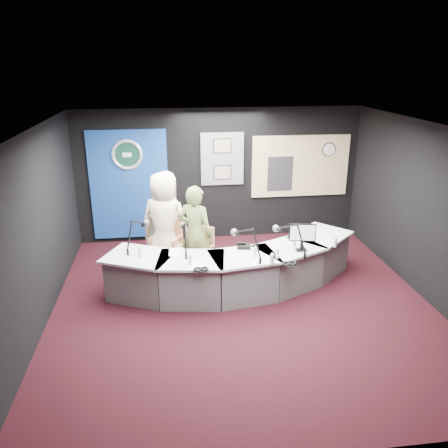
{
  "coord_description": "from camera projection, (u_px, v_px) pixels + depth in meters",
  "views": [
    {
      "loc": [
        -1.13,
        -6.25,
        3.71
      ],
      "look_at": [
        -0.2,
        0.8,
        1.1
      ],
      "focal_mm": 36.0,
      "sensor_mm": 36.0,
      "label": 1
    }
  ],
  "objects": [
    {
      "name": "framed_photo_upper",
      "position": [
        222.0,
        146.0,
        9.27
      ],
      "size": [
        0.34,
        0.02,
        0.27
      ],
      "primitive_type": "cube",
      "color": "#81715E",
      "rests_on": "pinboard"
    },
    {
      "name": "ground",
      "position": [
        243.0,
        304.0,
        7.23
      ],
      "size": [
        6.0,
        6.0,
        0.0
      ],
      "primitive_type": "plane",
      "color": "black",
      "rests_on": "ground"
    },
    {
      "name": "armchair_right",
      "position": [
        196.0,
        255.0,
        7.9
      ],
      "size": [
        0.76,
        0.76,
        0.96
      ],
      "primitive_type": null,
      "rotation": [
        0.0,
        0.0,
        -0.67
      ],
      "color": "tan",
      "rests_on": "ground"
    },
    {
      "name": "headphones_near",
      "position": [
        289.0,
        263.0,
        6.88
      ],
      "size": [
        0.22,
        0.22,
        0.04
      ],
      "primitive_type": "torus",
      "color": "black",
      "rests_on": "broadcast_desk"
    },
    {
      "name": "wall_back",
      "position": [
        220.0,
        175.0,
        9.54
      ],
      "size": [
        6.0,
        0.02,
        2.8
      ],
      "primitive_type": "cube",
      "color": "black",
      "rests_on": "ground"
    },
    {
      "name": "boom_mic_a",
      "position": [
        137.0,
        231.0,
        7.39
      ],
      "size": [
        0.41,
        0.67,
        0.6
      ],
      "primitive_type": null,
      "color": "black",
      "rests_on": "broadcast_desk"
    },
    {
      "name": "equipment_rack",
      "position": [
        280.0,
        174.0,
        9.64
      ],
      "size": [
        0.55,
        0.02,
        0.75
      ],
      "primitive_type": "cube",
      "color": "black",
      "rests_on": "booth_window_frame"
    },
    {
      "name": "armchair_left",
      "position": [
        166.0,
        243.0,
        8.3
      ],
      "size": [
        0.78,
        0.78,
        1.03
      ],
      "primitive_type": null,
      "rotation": [
        0.0,
        0.0,
        -0.46
      ],
      "color": "tan",
      "rests_on": "ground"
    },
    {
      "name": "paper_stack",
      "position": [
        176.0,
        252.0,
        7.34
      ],
      "size": [
        0.25,
        0.34,
        0.0
      ],
      "primitive_type": "cube",
      "rotation": [
        0.0,
        0.0,
        -0.04
      ],
      "color": "white",
      "rests_on": "broadcast_desk"
    },
    {
      "name": "draped_jacket",
      "position": [
        159.0,
        234.0,
        8.46
      ],
      "size": [
        0.49,
        0.31,
        0.7
      ],
      "primitive_type": "cube",
      "rotation": [
        0.0,
        0.0,
        -0.46
      ],
      "color": "slate",
      "rests_on": "armchair_left"
    },
    {
      "name": "agency_seal",
      "position": [
        127.0,
        155.0,
        9.07
      ],
      "size": [
        0.63,
        0.07,
        0.63
      ],
      "primitive_type": "torus",
      "rotation": [
        1.57,
        0.0,
        0.0
      ],
      "color": "silver",
      "rests_on": "backdrop_panel"
    },
    {
      "name": "wall_clock",
      "position": [
        329.0,
        149.0,
        9.6
      ],
      "size": [
        0.28,
        0.01,
        0.28
      ],
      "primitive_type": "cylinder",
      "rotation": [
        1.57,
        0.0,
        0.0
      ],
      "color": "white",
      "rests_on": "booth_window_frame"
    },
    {
      "name": "desk_phone",
      "position": [
        244.0,
        246.0,
        7.49
      ],
      "size": [
        0.25,
        0.21,
        0.05
      ],
      "primitive_type": "cube",
      "rotation": [
        0.0,
        0.0,
        -0.17
      ],
      "color": "black",
      "rests_on": "broadcast_desk"
    },
    {
      "name": "notepad",
      "position": [
        197.0,
        266.0,
        6.83
      ],
      "size": [
        0.27,
        0.32,
        0.0
      ],
      "primitive_type": "cube",
      "rotation": [
        0.0,
        0.0,
        -0.35
      ],
      "color": "white",
      "rests_on": "broadcast_desk"
    },
    {
      "name": "boom_mic_c",
      "position": [
        247.0,
        240.0,
        7.03
      ],
      "size": [
        0.45,
        0.65,
        0.6
      ],
      "primitive_type": null,
      "color": "black",
      "rests_on": "broadcast_desk"
    },
    {
      "name": "computer_monitor",
      "position": [
        302.0,
        232.0,
        7.29
      ],
      "size": [
        0.45,
        0.12,
        0.31
      ],
      "primitive_type": "cube",
      "rotation": [
        0.0,
        0.0,
        -0.21
      ],
      "color": "black",
      "rests_on": "broadcast_desk"
    },
    {
      "name": "boom_mic_b",
      "position": [
        184.0,
        234.0,
        7.26
      ],
      "size": [
        0.16,
        0.74,
        0.6
      ],
      "primitive_type": null,
      "color": "black",
      "rests_on": "broadcast_desk"
    },
    {
      "name": "broadcast_desk",
      "position": [
        235.0,
        269.0,
        7.61
      ],
      "size": [
        4.5,
        1.9,
        0.75
      ],
      "primitive_type": null,
      "color": "silver",
      "rests_on": "ground"
    },
    {
      "name": "seal_center",
      "position": [
        127.0,
        155.0,
        9.07
      ],
      "size": [
        0.48,
        0.01,
        0.48
      ],
      "primitive_type": "cylinder",
      "rotation": [
        1.57,
        0.0,
        0.0
      ],
      "color": "#0E3424",
      "rests_on": "backdrop_panel"
    },
    {
      "name": "pinboard",
      "position": [
        222.0,
        159.0,
        9.4
      ],
      "size": [
        0.9,
        0.04,
        1.1
      ],
      "primitive_type": "cube",
      "color": "slate",
      "rests_on": "wall_back"
    },
    {
      "name": "person_woman",
      "position": [
        195.0,
        234.0,
        7.77
      ],
      "size": [
        0.76,
        0.67,
        1.74
      ],
      "primitive_type": "imported",
      "rotation": [
        0.0,
        0.0,
        2.63
      ],
      "color": "olive",
      "rests_on": "ground"
    },
    {
      "name": "boom_mic_d",
      "position": [
        290.0,
        236.0,
        7.2
      ],
      "size": [
        0.48,
        0.63,
        0.6
      ],
      "primitive_type": null,
      "color": "black",
      "rests_on": "broadcast_desk"
    },
    {
      "name": "booth_window_frame",
      "position": [
        300.0,
        166.0,
        9.67
      ],
      "size": [
        2.12,
        0.06,
        1.32
      ],
      "primitive_type": "cube",
      "color": "#D1B482",
      "rests_on": "wall_back"
    },
    {
      "name": "water_bottles",
      "position": [
        242.0,
        251.0,
        7.13
      ],
      "size": [
        3.29,
        0.72,
        0.18
      ],
      "primitive_type": null,
      "color": "silver",
      "rests_on": "broadcast_desk"
    },
    {
      "name": "ceiling",
      "position": [
        246.0,
        129.0,
        6.26
      ],
      "size": [
        6.0,
        6.0,
        0.02
      ],
      "primitive_type": "cube",
      "color": "silver",
      "rests_on": "ground"
    },
    {
      "name": "wall_right",
      "position": [
        430.0,
        214.0,
        7.12
      ],
      "size": [
        0.02,
        6.0,
        2.8
      ],
      "primitive_type": "cube",
      "color": "black",
      "rests_on": "ground"
    },
    {
      "name": "wall_front",
      "position": [
        303.0,
        338.0,
        3.95
      ],
      "size": [
        6.0,
        0.02,
        2.8
      ],
      "primitive_type": "cube",
      "color": "black",
      "rests_on": "ground"
    },
    {
      "name": "backdrop_panel",
      "position": [
        129.0,
        185.0,
        9.33
      ],
      "size": [
        1.6,
        0.05,
        2.3
      ],
      "primitive_type": "cube",
      "color": "navy",
      "rests_on": "wall_back"
    },
    {
      "name": "wall_left",
      "position": [
        36.0,
        232.0,
        6.38
      ],
      "size": [
        0.02,
        6.0,
        2.8
      ],
      "primitive_type": "cube",
      "color": "black",
      "rests_on": "ground"
    },
    {
      "name": "headphones_far",
      "position": [
        201.0,
        269.0,
        6.69
      ],
      "size": [
        0.19,
        0.19,
        0.03
      ],
      "primitive_type": "torus",
      "color": "black",
      "rests_on": "broadcast_desk"
    },
    {
      "name": "person_man",
      "position": [
        165.0,
        222.0,
        8.16
      ],
      "size": [
        1.08,
        0.92,
        1.87
      ],
      "primitive_type": "imported",
      "rotation": [
        0.0,
        0.0,
        2.71
      ],
      "color": "#FFEBCB",
      "rests_on": "ground"
    },
    {
      "name": "framed_photo_lower",
      "position": [
        222.0,
        172.0,
        9.46
      ],
      "size": [
        0.34,
        0.02,
        0.27
      ],
      "primitive_type": "cube",
      "color": "#81715E",
      "rests_on": "pinboard"
    },
    {
      "name": "booth_glow",
      "position": [
        301.0,
        166.0,
        9.66
      ],
      "size": [
        2.0,
        0.02,
        1.2
      ],
      "primitive_type": "cube",
      "color": "#F7EA9C",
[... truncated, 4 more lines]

